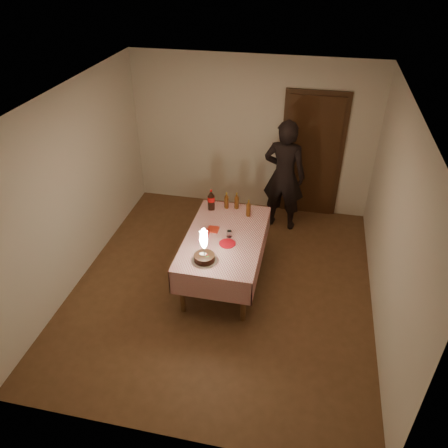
{
  "coord_description": "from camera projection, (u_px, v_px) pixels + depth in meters",
  "views": [
    {
      "loc": [
        0.97,
        -4.47,
        4.07
      ],
      "look_at": [
        -0.01,
        0.11,
        0.95
      ],
      "focal_mm": 35.0,
      "sensor_mm": 36.0,
      "label": 1
    }
  ],
  "objects": [
    {
      "name": "ground",
      "position": [
        223.0,
        285.0,
        6.06
      ],
      "size": [
        4.0,
        4.5,
        0.01
      ],
      "primitive_type": "cube",
      "color": "brown",
      "rests_on": "ground"
    },
    {
      "name": "photographer",
      "position": [
        284.0,
        176.0,
        6.83
      ],
      "size": [
        0.72,
        0.53,
        1.83
      ],
      "color": "black",
      "rests_on": "ground"
    },
    {
      "name": "amber_bottle_left",
      "position": [
        226.0,
        201.0,
        6.33
      ],
      "size": [
        0.06,
        0.06,
        0.25
      ],
      "color": "#522B0E",
      "rests_on": "dining_table"
    },
    {
      "name": "cola_bottle",
      "position": [
        211.0,
        200.0,
        6.28
      ],
      "size": [
        0.1,
        0.1,
        0.32
      ],
      "color": "black",
      "rests_on": "dining_table"
    },
    {
      "name": "clear_cup",
      "position": [
        229.0,
        234.0,
        5.76
      ],
      "size": [
        0.07,
        0.07,
        0.09
      ],
      "primitive_type": "cylinder",
      "color": "silver",
      "rests_on": "dining_table"
    },
    {
      "name": "room_shell",
      "position": [
        227.0,
        177.0,
        5.2
      ],
      "size": [
        4.04,
        4.54,
        2.62
      ],
      "color": "beige",
      "rests_on": "ground"
    },
    {
      "name": "amber_bottle_mid",
      "position": [
        237.0,
        201.0,
        6.32
      ],
      "size": [
        0.06,
        0.06,
        0.25
      ],
      "color": "#522B0E",
      "rests_on": "dining_table"
    },
    {
      "name": "amber_bottle_right",
      "position": [
        248.0,
        209.0,
        6.15
      ],
      "size": [
        0.06,
        0.06,
        0.25
      ],
      "color": "#522B0E",
      "rests_on": "dining_table"
    },
    {
      "name": "red_plate",
      "position": [
        227.0,
        243.0,
        5.65
      ],
      "size": [
        0.22,
        0.22,
        0.01
      ],
      "primitive_type": "cylinder",
      "color": "#B70C19",
      "rests_on": "dining_table"
    },
    {
      "name": "dining_table",
      "position": [
        225.0,
        242.0,
        5.85
      ],
      "size": [
        1.02,
        1.72,
        0.72
      ],
      "color": "brown",
      "rests_on": "ground"
    },
    {
      "name": "napkin_stack",
      "position": [
        213.0,
        229.0,
        5.91
      ],
      "size": [
        0.15,
        0.15,
        0.02
      ],
      "primitive_type": "cube",
      "color": "#A62213",
      "rests_on": "dining_table"
    },
    {
      "name": "birthday_cake",
      "position": [
        204.0,
        252.0,
        5.29
      ],
      "size": [
        0.32,
        0.32,
        0.48
      ],
      "color": "white",
      "rests_on": "dining_table"
    },
    {
      "name": "red_cup",
      "position": [
        206.0,
        233.0,
        5.76
      ],
      "size": [
        0.08,
        0.08,
        0.1
      ],
      "primitive_type": "cylinder",
      "color": "#BA0C12",
      "rests_on": "dining_table"
    }
  ]
}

